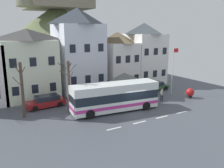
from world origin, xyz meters
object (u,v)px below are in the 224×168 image
(pedestrian_02, at_px, (154,95))
(public_bench, at_px, (127,90))
(townhouse_04, at_px, (143,53))
(townhouse_01, at_px, (29,64))
(parked_car_02, at_px, (46,101))
(bare_tree_00, at_px, (22,90))
(hilltop_castle, at_px, (58,36))
(bus_shelter, at_px, (124,77))
(parked_car_00, at_px, (155,86))
(townhouse_02, at_px, (78,51))
(pedestrian_00, at_px, (162,94))
(flagpole, at_px, (173,68))
(parked_car_01, at_px, (123,90))
(pedestrian_01, at_px, (151,93))
(bare_tree_02, at_px, (69,85))
(harbour_buoy, at_px, (190,93))
(transit_bus, at_px, (115,97))
(townhouse_03, at_px, (117,59))

(pedestrian_02, relative_size, public_bench, 0.87)
(townhouse_04, bearing_deg, townhouse_01, -178.38)
(parked_car_02, distance_m, public_bench, 12.15)
(bare_tree_00, bearing_deg, townhouse_04, 19.39)
(hilltop_castle, xyz_separation_m, public_bench, (1.97, -25.79, -7.47))
(public_bench, bearing_deg, bus_shelter, -130.36)
(parked_car_00, bearing_deg, townhouse_02, 155.82)
(townhouse_04, height_order, pedestrian_00, townhouse_04)
(parked_car_00, bearing_deg, flagpole, -84.60)
(parked_car_01, bearing_deg, bus_shelter, 67.93)
(public_bench, bearing_deg, pedestrian_01, -77.85)
(townhouse_01, relative_size, pedestrian_01, 5.94)
(parked_car_00, relative_size, public_bench, 2.37)
(public_bench, distance_m, bare_tree_02, 11.12)
(hilltop_castle, xyz_separation_m, bus_shelter, (0.18, -27.91, -5.00))
(pedestrian_02, relative_size, harbour_buoy, 1.08)
(pedestrian_02, xyz_separation_m, bare_tree_00, (-15.81, 2.55, 2.19))
(pedestrian_02, bearing_deg, hilltop_castle, 95.01)
(parked_car_02, bearing_deg, townhouse_02, -144.04)
(townhouse_02, xyz_separation_m, bus_shelter, (3.75, -6.91, -3.20))
(pedestrian_00, distance_m, flagpole, 4.67)
(flagpole, relative_size, harbour_buoy, 4.90)
(bus_shelter, height_order, pedestrian_02, bus_shelter)
(transit_bus, xyz_separation_m, parked_car_00, (10.56, 5.28, -1.03))
(bare_tree_02, bearing_deg, pedestrian_00, -10.07)
(townhouse_01, bearing_deg, bus_shelter, -29.96)
(townhouse_03, height_order, hilltop_castle, hilltop_castle)
(townhouse_01, height_order, townhouse_02, townhouse_02)
(townhouse_04, bearing_deg, flagpole, -100.55)
(parked_car_01, height_order, parked_car_02, parked_car_02)
(flagpole, bearing_deg, harbour_buoy, -69.12)
(townhouse_03, xyz_separation_m, pedestrian_02, (-0.44, -10.04, -3.58))
(pedestrian_00, bearing_deg, townhouse_03, 93.27)
(parked_car_00, bearing_deg, public_bench, 174.94)
(pedestrian_00, relative_size, harbour_buoy, 1.17)
(townhouse_01, height_order, townhouse_04, townhouse_04)
(townhouse_04, height_order, bare_tree_00, townhouse_04)
(pedestrian_01, xyz_separation_m, flagpole, (4.09, 0.27, 3.07))
(bus_shelter, relative_size, pedestrian_01, 2.29)
(transit_bus, bearing_deg, townhouse_04, 47.61)
(parked_car_02, height_order, harbour_buoy, parked_car_02)
(bus_shelter, bearing_deg, townhouse_01, 150.04)
(hilltop_castle, bearing_deg, bus_shelter, -89.63)
(public_bench, bearing_deg, townhouse_03, 75.50)
(hilltop_castle, xyz_separation_m, bare_tree_02, (-8.23, -29.37, -4.88))
(transit_bus, relative_size, public_bench, 6.05)
(townhouse_03, bearing_deg, bus_shelter, -113.91)
(townhouse_02, bearing_deg, pedestrian_02, -58.21)
(townhouse_02, height_order, parked_car_01, townhouse_02)
(pedestrian_00, distance_m, pedestrian_02, 1.09)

